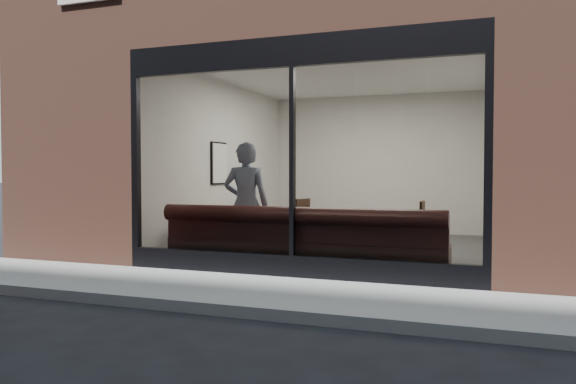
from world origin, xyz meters
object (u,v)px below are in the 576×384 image
(cafe_chair_left, at_px, (294,239))
(cafe_table_left, at_px, (208,213))
(cafe_chair_right, at_px, (410,245))
(person, at_px, (246,204))
(banquette, at_px, (302,257))
(cafe_table_right, at_px, (420,218))

(cafe_chair_left, bearing_deg, cafe_table_left, 58.41)
(cafe_table_left, distance_m, cafe_chair_right, 3.34)
(cafe_table_left, bearing_deg, person, -32.21)
(cafe_table_left, bearing_deg, banquette, -23.61)
(banquette, height_order, cafe_chair_right, banquette)
(cafe_table_left, relative_size, cafe_chair_right, 1.63)
(banquette, xyz_separation_m, cafe_table_right, (1.52, 0.82, 0.52))
(cafe_table_left, xyz_separation_m, cafe_table_right, (3.45, -0.02, 0.00))
(banquette, bearing_deg, cafe_chair_right, 53.49)
(cafe_chair_left, distance_m, cafe_chair_right, 2.03)
(cafe_chair_left, bearing_deg, banquette, 130.43)
(banquette, distance_m, cafe_table_right, 1.81)
(cafe_table_left, relative_size, cafe_table_right, 0.95)
(person, height_order, cafe_chair_right, person)
(cafe_table_left, bearing_deg, cafe_table_right, -0.30)
(cafe_chair_left, xyz_separation_m, cafe_chair_right, (2.03, -0.13, 0.00))
(banquette, bearing_deg, person, 166.27)
(banquette, relative_size, person, 2.16)
(cafe_table_left, distance_m, cafe_chair_left, 1.61)
(cafe_table_right, xyz_separation_m, cafe_chair_left, (-2.29, 1.01, -0.50))
(person, xyz_separation_m, cafe_table_right, (2.49, 0.59, -0.19))
(cafe_table_left, bearing_deg, cafe_chair_right, 15.14)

